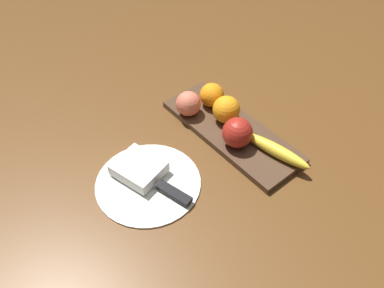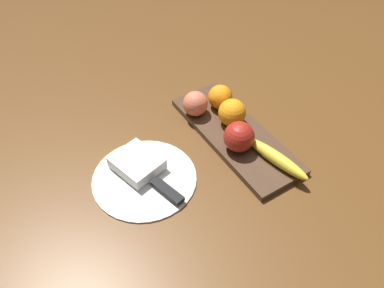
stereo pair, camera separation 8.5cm
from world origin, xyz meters
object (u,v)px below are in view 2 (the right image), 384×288
Objects in this scene: knife at (163,188)px; banana at (277,158)px; peach at (195,104)px; apple at (239,137)px; folded_napkin at (138,164)px; orange_near_banana at (221,97)px; orange_near_apple at (232,113)px; fruit_tray at (235,135)px; dinner_plate at (144,178)px.

banana is at bearing -121.47° from knife.
knife is at bearing 131.25° from peach.
apple is 0.26m from folded_napkin.
orange_near_apple is at bearing 168.23° from orange_near_banana.
peach reaches higher than banana.
banana is 0.27m from peach.
folded_napkin reaches higher than knife.
orange_near_banana is 0.38× the size of knife.
apple is at bearing -102.35° from knife.
banana is 0.29m from knife.
banana reaches higher than knife.
orange_near_apple reaches higher than folded_napkin.
fruit_tray is 5.52× the size of orange_near_apple.
dinner_plate is at bearing 180.00° from folded_napkin.
orange_near_apple is (0.18, 0.01, 0.02)m from banana.
orange_near_apple is 0.29m from dinner_plate.
apple is 0.09m from orange_near_apple.
knife is at bearing 102.68° from fruit_tray.
folded_napkin is at bearing -1.81° from knife.
apple is 0.23m from knife.
orange_near_apple reaches higher than dinner_plate.
fruit_tray reaches higher than dinner_plate.
knife is at bearing 109.25° from orange_near_apple.
banana is 0.18m from orange_near_apple.
peach is at bearing 6.88° from apple.
banana is 2.68× the size of peach.
orange_near_apple is 0.29m from folded_napkin.
orange_near_banana is 0.99× the size of peach.
folded_napkin is at bearing 90.78° from orange_near_apple.
folded_napkin is 0.09m from knife.
fruit_tray is 0.27m from dinner_plate.
fruit_tray is 2.23× the size of banana.
knife is (-0.09, -0.02, -0.01)m from folded_napkin.
orange_near_banana is 0.31m from folded_napkin.
dinner_plate is 0.04m from folded_napkin.
orange_near_apple is at bearing -144.66° from peach.
dinner_plate is at bearing 90.00° from fruit_tray.
apple is at bearing -173.12° from peach.
fruit_tray is 0.06m from orange_near_apple.
banana is 2.71× the size of orange_near_banana.
dinner_plate is (0.05, 0.24, -0.05)m from apple.
orange_near_apple is at bearing -85.23° from knife.
knife is (-0.06, -0.02, 0.01)m from dinner_plate.
banana is 0.73× the size of dinner_plate.
dinner_plate is at bearing 4.82° from knife.
banana is (-0.09, -0.05, -0.02)m from apple.
banana reaches higher than fruit_tray.
orange_near_apple is 0.08m from orange_near_banana.
peach is at bearing -68.06° from folded_napkin.
orange_near_banana is at bearing -19.51° from apple.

